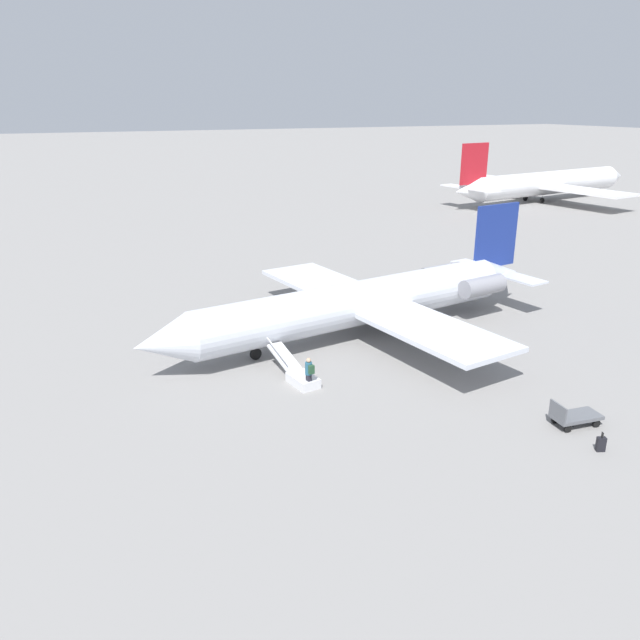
% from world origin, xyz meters
% --- Properties ---
extents(ground_plane, '(600.00, 600.00, 0.00)m').
position_xyz_m(ground_plane, '(0.00, 0.00, 0.00)').
color(ground_plane, gray).
extents(airplane_main, '(28.35, 21.34, 7.24)m').
position_xyz_m(airplane_main, '(-0.93, -0.13, 2.17)').
color(airplane_main, silver).
rests_on(airplane_main, ground).
extents(airplane_far_center, '(36.66, 27.80, 8.76)m').
position_xyz_m(airplane_far_center, '(-51.33, -38.51, 2.61)').
color(airplane_far_center, white).
rests_on(airplane_far_center, ground).
extents(boarding_stairs, '(1.58, 4.12, 1.77)m').
position_xyz_m(boarding_stairs, '(5.88, 4.78, 0.38)').
color(boarding_stairs, silver).
rests_on(boarding_stairs, ground).
extents(passenger, '(0.37, 0.56, 1.74)m').
position_xyz_m(passenger, '(5.78, 5.87, 1.00)').
color(passenger, '#23232D').
rests_on(passenger, ground).
extents(luggage_cart, '(2.31, 1.35, 1.22)m').
position_xyz_m(luggage_cart, '(-3.63, 14.23, 0.46)').
color(luggage_cart, '#595B60').
rests_on(luggage_cart, ground).
extents(suitcase, '(0.41, 0.33, 0.88)m').
position_xyz_m(suitcase, '(-2.99, 16.35, 0.33)').
color(suitcase, black).
rests_on(suitcase, ground).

